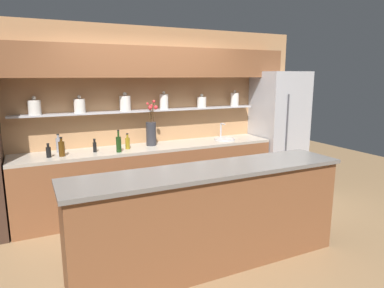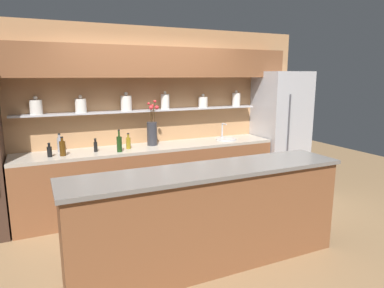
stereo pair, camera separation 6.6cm
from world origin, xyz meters
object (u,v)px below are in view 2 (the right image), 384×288
sink_fixture (226,138)px  bottle_spirit_3 (60,144)px  refrigerator (280,131)px  bottle_wine_4 (119,144)px  bottle_spirit_5 (63,148)px  flower_vase (152,131)px  bottle_oil_2 (128,143)px  bottle_sauce_1 (49,151)px  bottle_sauce_0 (96,146)px

sink_fixture → bottle_spirit_3: 2.44m
refrigerator → bottle_wine_4: size_ratio=6.66×
refrigerator → bottle_spirit_3: (-3.45, 0.22, 0.03)m
sink_fixture → bottle_wine_4: size_ratio=1.09×
refrigerator → bottle_wine_4: (-2.74, -0.13, 0.04)m
sink_fixture → bottle_spirit_5: size_ratio=1.33×
flower_vase → bottle_oil_2: bearing=-166.0°
bottle_oil_2 → bottle_spirit_3: bottle_spirit_3 is taller
bottle_sauce_1 → bottle_spirit_5: bottle_spirit_5 is taller
bottle_sauce_1 → bottle_oil_2: bearing=3.6°
flower_vase → bottle_oil_2: size_ratio=2.98×
bottle_sauce_0 → flower_vase: bearing=6.8°
bottle_wine_4 → bottle_sauce_1: bearing=174.4°
bottle_wine_4 → bottle_spirit_5: bottle_wine_4 is taller
flower_vase → bottle_wine_4: bearing=-155.8°
bottle_spirit_3 → bottle_wine_4: bearing=-26.4°
sink_fixture → bottle_spirit_3: size_ratio=1.33×
refrigerator → sink_fixture: bearing=177.3°
sink_fixture → bottle_sauce_0: sink_fixture is taller
sink_fixture → bottle_oil_2: (-1.56, -0.03, 0.06)m
refrigerator → bottle_sauce_1: (-3.59, -0.05, 0.01)m
bottle_sauce_0 → bottle_spirit_5: size_ratio=0.73×
bottle_wine_4 → bottle_sauce_0: bearing=153.3°
bottle_sauce_1 → bottle_spirit_5: bearing=-2.9°
bottle_sauce_0 → bottle_oil_2: bearing=0.5°
refrigerator → sink_fixture: size_ratio=6.10×
bottle_sauce_0 → bottle_spirit_3: 0.47m
bottle_wine_4 → bottle_spirit_5: bearing=173.8°
sink_fixture → bottle_sauce_1: size_ratio=1.83×
bottle_sauce_1 → bottle_spirit_3: size_ratio=0.73×
bottle_sauce_0 → bottle_spirit_3: (-0.43, 0.21, 0.03)m
bottle_sauce_1 → bottle_spirit_5: 0.16m
sink_fixture → bottle_spirit_5: 2.42m
bottle_sauce_0 → bottle_sauce_1: (-0.57, -0.06, -0.00)m
flower_vase → bottle_spirit_3: flower_vase is taller
flower_vase → bottle_sauce_0: 0.83m
bottle_sauce_1 → bottle_oil_2: size_ratio=0.81×
refrigerator → flower_vase: 2.22m
bottle_sauce_0 → bottle_wine_4: size_ratio=0.60×
bottle_sauce_0 → bottle_spirit_3: size_ratio=0.73×
flower_vase → bottle_oil_2: flower_vase is taller
bottle_spirit_3 → bottle_spirit_5: size_ratio=1.00×
bottle_sauce_0 → refrigerator: bearing=-0.2°
bottle_sauce_1 → bottle_oil_2: (1.01, 0.06, 0.01)m
bottle_spirit_5 → sink_fixture: bearing=2.4°
bottle_sauce_1 → bottle_wine_4: bearing=-5.6°
flower_vase → bottle_wine_4: flower_vase is taller
flower_vase → bottle_sauce_1: (-1.38, -0.16, -0.13)m
bottle_oil_2 → bottle_spirit_5: size_ratio=0.89×
bottle_oil_2 → bottle_wine_4: bearing=-137.1°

